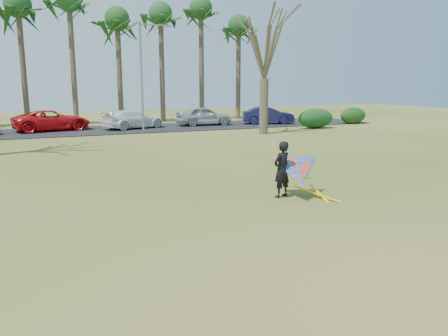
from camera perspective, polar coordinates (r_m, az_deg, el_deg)
name	(u,v)px	position (r m, az deg, el deg)	size (l,w,h in m)	color
ground	(253,220)	(12.13, 3.74, -6.79)	(100.00, 100.00, 0.00)	#2D5612
parking_strip	(110,130)	(35.86, -14.67, 4.86)	(46.00, 7.00, 0.06)	black
palm_4	(18,6)	(41.74, -25.32, 18.55)	(4.84, 4.84, 11.54)	#46382A
palm_5	(69,1)	(41.96, -19.61, 19.85)	(4.84, 4.84, 12.24)	brown
palm_6	(117,20)	(42.26, -13.79, 18.23)	(4.84, 4.84, 10.84)	#4A3A2C
palm_7	(160,15)	(43.22, -8.30, 19.16)	(4.84, 4.84, 11.54)	#493C2B
palm_8	(201,10)	(44.53, -3.03, 19.90)	(4.84, 4.84, 12.24)	#4C3D2D
palm_9	(239,27)	(45.87, 1.92, 17.94)	(4.84, 4.84, 10.84)	#4A3A2C
bare_tree_right	(265,41)	(32.26, 5.37, 16.14)	(6.27, 6.27, 9.21)	#4A3B2C
streetlight	(144,72)	(33.13, -10.47, 12.23)	(2.28, 0.18, 8.00)	gray
hedge_near	(316,118)	(36.86, 11.87, 6.36)	(3.24, 1.47, 1.62)	#153C1A
hedge_far	(353,116)	(41.73, 16.51, 6.59)	(2.69, 1.26, 1.49)	#163A15
car_2	(52,120)	(36.28, -21.55, 5.81)	(2.61, 5.65, 1.57)	red
car_3	(134,119)	(36.12, -11.73, 6.25)	(2.07, 5.09, 1.48)	white
car_4	(204,116)	(38.12, -2.65, 6.83)	(1.92, 4.77, 1.63)	#A6AAB4
car_5	(268,115)	(39.59, 5.76, 6.86)	(1.60, 4.59, 1.51)	#161744
kite_flyer	(295,172)	(14.42, 9.31, -0.49)	(2.13, 2.39, 2.02)	black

